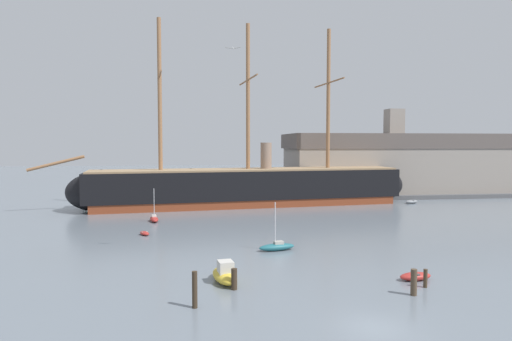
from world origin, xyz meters
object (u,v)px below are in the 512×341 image
Objects in this scene: sailboat_near_centre at (277,246)px; seagull_in_flight at (233,48)px; dinghy_mid_left at (145,233)px; mooring_piling_left_pair at (234,279)px; mooring_piling_right_pair at (195,290)px; tall_ship at (248,186)px; dinghy_far_right at (412,202)px; dinghy_foreground_right at (415,276)px; motorboat_far_left at (86,200)px; motorboat_foreground_left at (225,274)px; dockside_warehouse_right at (419,164)px; sailboat_alongside_bow at (154,219)px; mooring_piling_nearest at (425,278)px; dinghy_distant_centre at (262,195)px; mooring_piling_midwater at (414,282)px.

seagull_in_flight reaches higher than sailboat_near_centre.
mooring_piling_left_pair reaches higher than dinghy_mid_left.
sailboat_near_centre is 2.02× the size of mooring_piling_right_pair.
tall_ship is 29.08m from dinghy_far_right.
mooring_piling_left_pair is at bearing -98.18° from tall_ship.
motorboat_far_left reaches higher than dinghy_foreground_right.
motorboat_foreground_left reaches higher than mooring_piling_left_pair.
dinghy_mid_left is 0.03× the size of dockside_warehouse_right.
mooring_piling_left_pair is at bearing -74.62° from sailboat_alongside_bow.
sailboat_near_centre is at bearing 61.02° from mooring_piling_right_pair.
motorboat_far_left is at bearing 117.87° from seagull_in_flight.
dinghy_far_right is 1.21× the size of mooring_piling_right_pair.
motorboat_far_left is 50.65m from seagull_in_flight.
sailboat_alongside_bow is at bearing 105.32° from motorboat_foreground_left.
dinghy_foreground_right is at bearing -53.02° from sailboat_alongside_bow.
mooring_piling_right_pair reaches higher than mooring_piling_left_pair.
mooring_piling_nearest is (22.03, -31.21, 0.30)m from sailboat_alongside_bow.
tall_ship is 43.94m from mooring_piling_left_pair.
sailboat_near_centre is 22.87m from sailboat_alongside_bow.
seagull_in_flight is at bearing 78.53° from motorboat_foreground_left.
tall_ship is at bearing 80.73° from motorboat_foreground_left.
sailboat_near_centre is 16.62m from dinghy_mid_left.
sailboat_near_centre is at bearing -130.60° from dockside_warehouse_right.
dinghy_foreground_right is 56.61m from dinghy_distant_centre.
motorboat_far_left is 53.92m from mooring_piling_left_pair.
motorboat_foreground_left is at bearing -67.06° from dinghy_mid_left.
mooring_piling_nearest is 24.16m from seagull_in_flight.
dinghy_foreground_right is 14.01m from sailboat_near_centre.
dinghy_far_right reaches higher than dinghy_distant_centre.
tall_ship reaches higher than motorboat_foreground_left.
dinghy_far_right is (28.90, -1.03, -3.00)m from tall_ship.
dinghy_foreground_right is 23.93m from seagull_in_flight.
mooring_piling_nearest is 0.74× the size of mooring_piling_midwater.
mooring_piling_midwater is (12.19, -2.93, 0.15)m from mooring_piling_left_pair.
tall_ship is at bearing 99.62° from mooring_piling_nearest.
seagull_in_flight reaches higher than sailboat_alongside_bow.
motorboat_far_left is at bearing 113.74° from motorboat_foreground_left.
tall_ship is 1.06× the size of dockside_warehouse_right.
sailboat_near_centre is 3.53× the size of mooring_piling_nearest.
sailboat_alongside_bow is 2.46× the size of mooring_piling_midwater.
sailboat_near_centre reaches higher than dinghy_far_right.
dinghy_far_right is at bearing 48.63° from motorboat_foreground_left.
dinghy_mid_left is at bearing -153.50° from dinghy_far_right.
seagull_in_flight is (3.44, 10.92, 17.56)m from mooring_piling_right_pair.
dinghy_foreground_right is at bearing 60.84° from mooring_piling_midwater.
dinghy_far_right is 2.11× the size of mooring_piling_nearest.
dinghy_foreground_right is 36.87m from sailboat_alongside_bow.
dockside_warehouse_right reaches higher than dinghy_mid_left.
tall_ship is 14.02× the size of sailboat_alongside_bow.
mooring_piling_nearest is (7.60, -44.86, -2.63)m from tall_ship.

